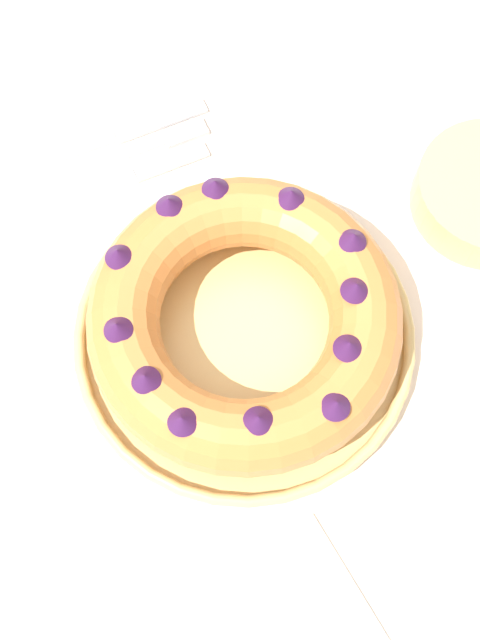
% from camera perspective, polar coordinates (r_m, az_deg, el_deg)
% --- Properties ---
extents(ground_plane, '(8.00, 8.00, 0.00)m').
position_cam_1_polar(ground_plane, '(1.53, -0.12, -10.54)').
color(ground_plane, brown).
extents(dining_table, '(1.16, 1.02, 0.75)m').
position_cam_1_polar(dining_table, '(0.90, -0.20, -2.72)').
color(dining_table, beige).
rests_on(dining_table, ground_plane).
extents(serving_dish, '(0.36, 0.36, 0.03)m').
position_cam_1_polar(serving_dish, '(0.79, -0.00, -1.35)').
color(serving_dish, tan).
rests_on(serving_dish, dining_table).
extents(bundt_cake, '(0.31, 0.31, 0.09)m').
position_cam_1_polar(bundt_cake, '(0.74, 0.00, 0.03)').
color(bundt_cake, '#C67538').
rests_on(bundt_cake, serving_dish).
extents(fork, '(0.02, 0.19, 0.01)m').
position_cam_1_polar(fork, '(0.92, -7.36, 12.84)').
color(fork, white).
rests_on(fork, dining_table).
extents(serving_knife, '(0.02, 0.21, 0.01)m').
position_cam_1_polar(serving_knife, '(0.93, -9.73, 13.47)').
color(serving_knife, white).
rests_on(serving_knife, dining_table).
extents(cake_knife, '(0.02, 0.17, 0.01)m').
position_cam_1_polar(cake_knife, '(0.90, -8.21, 10.78)').
color(cake_knife, white).
rests_on(cake_knife, dining_table).
extents(napkin, '(0.16, 0.12, 0.00)m').
position_cam_1_polar(napkin, '(0.75, 5.22, -21.33)').
color(napkin, white).
rests_on(napkin, dining_table).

